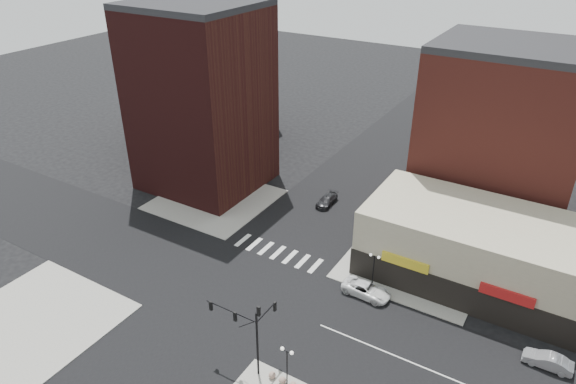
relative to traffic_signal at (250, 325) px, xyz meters
The scene contains 16 objects.
ground 11.76m from the traffic_signal, 132.74° to the left, with size 240.00×240.00×0.00m, color black.
road_ew 11.76m from the traffic_signal, 132.74° to the left, with size 200.00×14.00×0.02m, color black.
road_ns 11.76m from the traffic_signal, 132.74° to the left, with size 14.00×200.00×0.02m, color black.
sidewalk_nw 31.55m from the traffic_signal, 134.23° to the left, with size 15.00×15.00×0.12m, color gray.
sidewalk_ne 23.99m from the traffic_signal, 71.98° to the left, with size 15.00×15.00×0.12m, color gray.
sidewalk_sw 23.26m from the traffic_signal, 162.94° to the right, with size 15.00×15.00×0.12m, color gray.
building_nw 37.93m from the traffic_signal, 134.90° to the left, with size 16.00×15.00×25.00m, color #341110.
building_nw_low 57.36m from the traffic_signal, 133.17° to the left, with size 20.00×18.00×12.00m, color #341110.
building_ne_midrise 39.60m from the traffic_signal, 72.51° to the left, with size 18.00×15.00×22.00m, color maroon.
building_ne_row 26.71m from the traffic_signal, 58.92° to the left, with size 24.20×12.20×8.00m.
traffic_signal is the anchor object (origin of this frame).
street_lamp_se_a 4.12m from the traffic_signal, ahead, with size 1.22×0.32×4.16m.
street_lamp_ne 16.62m from the traffic_signal, 73.25° to the left, with size 1.22×0.32×4.16m.
white_suv 15.68m from the traffic_signal, 71.66° to the left, with size 2.38×5.17×1.44m, color white.
silver_sedan 26.59m from the traffic_signal, 31.27° to the left, with size 1.44×4.14×1.36m, color gray.
dark_sedan_north 30.63m from the traffic_signal, 104.67° to the left, with size 1.78×4.38×1.27m, color black.
Camera 1 is at (26.88, -34.12, 35.47)m, focal length 32.00 mm.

